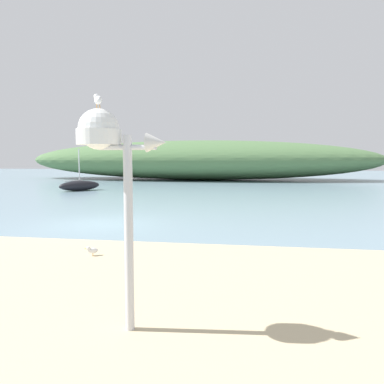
{
  "coord_description": "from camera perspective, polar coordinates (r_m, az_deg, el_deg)",
  "views": [
    {
      "loc": [
        5.71,
        -13.49,
        2.55
      ],
      "look_at": [
        3.0,
        3.37,
        0.96
      ],
      "focal_mm": 35.42,
      "sensor_mm": 36.0,
      "label": 1
    }
  ],
  "objects": [
    {
      "name": "seagull_near_waterline",
      "position": [
        9.44,
        -14.81,
        -8.46
      ],
      "size": [
        0.31,
        0.22,
        0.23
      ],
      "color": "orange",
      "rests_on": "beach_sand"
    },
    {
      "name": "sailboat_east_reach",
      "position": [
        29.66,
        -16.56,
        0.94
      ],
      "size": [
        2.79,
        3.12,
        3.16
      ],
      "color": "black",
      "rests_on": "ground"
    },
    {
      "name": "mast_structure",
      "position": [
        5.16,
        -12.75,
        6.75
      ],
      "size": [
        1.2,
        0.59,
        2.99
      ],
      "color": "silver",
      "rests_on": "beach_sand"
    },
    {
      "name": "seagull_on_radar",
      "position": [
        5.26,
        -13.99,
        13.37
      ],
      "size": [
        0.2,
        0.24,
        0.2
      ],
      "color": "orange",
      "rests_on": "mast_structure"
    },
    {
      "name": "distant_hill",
      "position": [
        42.39,
        1.18,
        4.83
      ],
      "size": [
        39.52,
        10.07,
        4.35
      ],
      "primitive_type": "ellipsoid",
      "color": "#517547",
      "rests_on": "ground"
    },
    {
      "name": "ground_plane",
      "position": [
        14.87,
        -13.64,
        -4.7
      ],
      "size": [
        120.0,
        120.0,
        0.0
      ],
      "primitive_type": "plane",
      "color": "#7A99A8"
    }
  ]
}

